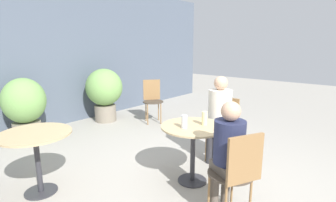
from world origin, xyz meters
TOP-DOWN VIEW (x-y plane):
  - ground_plane at (0.00, 0.00)m, footprint 20.00×20.00m
  - storefront_wall at (0.00, 3.64)m, footprint 10.00×0.06m
  - cafe_table_near at (0.01, 0.11)m, footprint 0.79×0.79m
  - cafe_table_far at (-1.34, 1.32)m, footprint 0.79×0.79m
  - bistro_chair_0 at (-0.37, -0.65)m, footprint 0.48×0.49m
  - bistro_chair_1 at (0.86, 0.16)m, footprint 0.44×0.44m
  - bistro_chair_3 at (1.59, 2.30)m, footprint 0.50×0.50m
  - seated_person_0 at (-0.30, -0.51)m, footprint 0.36×0.37m
  - seated_person_1 at (0.71, 0.16)m, footprint 0.34×0.33m
  - beer_glass_0 at (-0.13, 0.15)m, footprint 0.07×0.07m
  - beer_glass_1 at (0.13, 0.03)m, footprint 0.07×0.07m
  - potted_plant_0 at (-0.71, 3.18)m, footprint 0.72×0.72m
  - potted_plant_1 at (0.94, 3.13)m, footprint 0.79×0.79m

SIDE VIEW (x-z plane):
  - ground_plane at x=0.00m, z-range 0.00..0.00m
  - bistro_chair_0 at x=-0.37m, z-range 0.10..1.02m
  - bistro_chair_1 at x=0.86m, z-range 0.10..1.02m
  - bistro_chair_3 at x=1.59m, z-range 0.10..1.02m
  - cafe_table_near at x=0.01m, z-range 0.22..0.94m
  - cafe_table_far at x=-1.34m, z-range 0.22..0.94m
  - potted_plant_0 at x=-0.71m, z-range 0.08..1.20m
  - potted_plant_1 at x=0.94m, z-range 0.10..1.27m
  - seated_person_0 at x=-0.30m, z-range 0.13..1.30m
  - seated_person_1 at x=0.71m, z-range 0.12..1.38m
  - beer_glass_0 at x=-0.13m, z-range 0.73..0.88m
  - beer_glass_1 at x=0.13m, z-range 0.73..0.89m
  - storefront_wall at x=0.00m, z-range 0.00..3.00m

